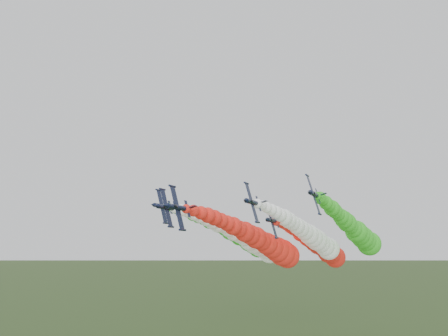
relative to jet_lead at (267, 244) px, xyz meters
The scene contains 6 objects.
jet_lead is the anchor object (origin of this frame).
jet_inner_left 13.55m from the jet_lead, 129.31° to the left, with size 10.89×65.08×17.81m.
jet_inner_right 15.96m from the jet_lead, 53.31° to the left, with size 10.49×64.67×17.41m.
jet_outer_left 26.02m from the jet_lead, 127.65° to the left, with size 10.82×65.00×17.73m.
jet_outer_right 28.52m from the jet_lead, 41.07° to the left, with size 10.83×65.02×17.75m.
jet_trail 29.80m from the jet_lead, 72.79° to the left, with size 10.68×64.87×17.60m.
Camera 1 is at (29.26, -77.83, 32.47)m, focal length 35.00 mm.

